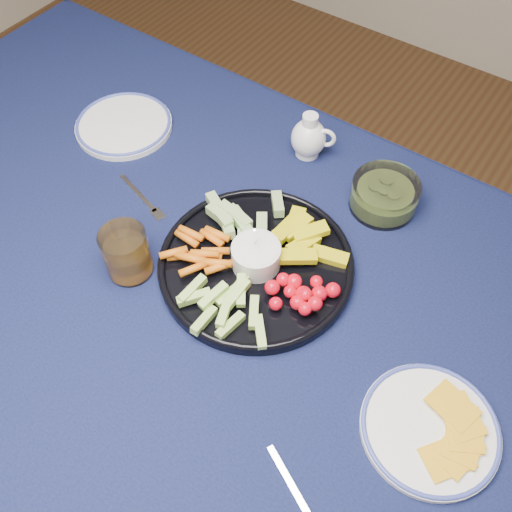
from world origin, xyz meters
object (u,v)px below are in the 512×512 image
Objects in this scene: side_plate_extra at (124,125)px; pickle_bowl at (384,196)px; juice_tumbler at (127,255)px; cheese_plate at (430,428)px; crudite_platter at (255,261)px; dining_table at (183,304)px; creamer_pitcher at (309,138)px.

pickle_bowl is at bearing 12.10° from side_plate_extra.
pickle_bowl is 1.34× the size of juice_tumbler.
cheese_plate is at bearing 3.58° from juice_tumbler.
crudite_platter is 0.47m from side_plate_extra.
cheese_plate is (0.48, 0.00, 0.10)m from dining_table.
creamer_pitcher is 0.61m from cheese_plate.
crudite_platter is 0.39m from cheese_plate.
juice_tumbler is 0.46× the size of side_plate_extra.
dining_table is at bearing 21.08° from juice_tumbler.
pickle_bowl is (0.22, 0.36, 0.11)m from dining_table.
crudite_platter is 2.69× the size of pickle_bowl.
juice_tumbler is at bearing -144.27° from crudite_platter.
creamer_pitcher reaches higher than dining_table.
crudite_platter is 1.67× the size of side_plate_extra.
crudite_platter is at bearing 166.03° from cheese_plate.
creamer_pitcher is 0.20m from pickle_bowl.
creamer_pitcher is 0.49× the size of cheese_plate.
dining_table is 17.28× the size of juice_tumbler.
crudite_platter is 0.29m from pickle_bowl.
dining_table is 8.07× the size of cheese_plate.
dining_table is 0.16m from juice_tumbler.
side_plate_extra is at bearing 145.56° from dining_table.
side_plate_extra is (-0.35, 0.24, 0.10)m from dining_table.
pickle_bowl is at bearing 59.10° from dining_table.
cheese_plate is (0.26, -0.36, -0.02)m from pickle_bowl.
creamer_pitcher is 0.48× the size of side_plate_extra.
dining_table is 16.64× the size of creamer_pitcher.
juice_tumbler reaches higher than pickle_bowl.
crudite_platter is 3.61× the size of juice_tumbler.
side_plate_extra reaches higher than dining_table.
creamer_pitcher is at bearing 104.48° from crudite_platter.
creamer_pitcher is 0.44m from juice_tumbler.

